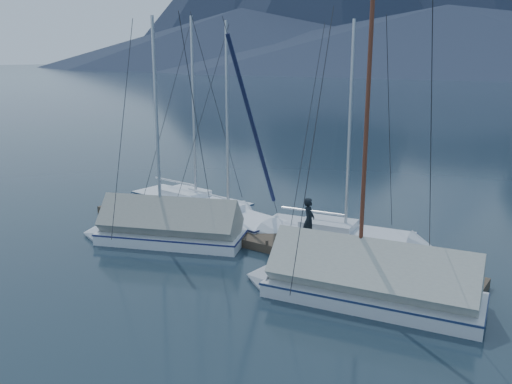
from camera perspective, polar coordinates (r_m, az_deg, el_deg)
ground at (r=21.06m, az=-3.09°, el=-6.91°), size 1000.00×1000.00×0.00m
dock at (r=22.54m, az=-0.00°, el=-5.16°), size 18.00×1.50×0.54m
mooring_posts at (r=22.73m, az=-1.04°, el=-4.36°), size 15.12×1.52×0.35m
sailboat_open_left at (r=27.52m, az=-5.51°, el=-1.50°), size 7.99×3.36×10.36m
sailboat_open_mid at (r=24.91m, az=-2.11°, el=-3.13°), size 7.79×3.66×9.95m
sailboat_open_right at (r=22.99m, az=10.61°, el=-4.86°), size 7.66×3.39×9.83m
sailboat_covered_near at (r=17.77m, az=10.23°, el=-9.47°), size 8.05×3.67×10.12m
sailboat_covered_far at (r=23.01m, az=-10.24°, el=-4.00°), size 7.39×4.56×9.96m
person at (r=21.42m, az=5.58°, el=-3.03°), size 0.62×0.77×1.84m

